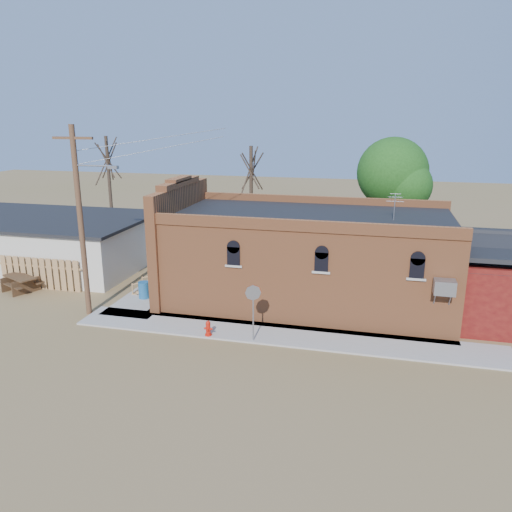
% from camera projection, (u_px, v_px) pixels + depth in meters
% --- Properties ---
extents(ground, '(120.00, 120.00, 0.00)m').
position_uv_depth(ground, '(244.00, 341.00, 21.48)').
color(ground, olive).
rests_on(ground, ground).
extents(sidewalk_south, '(19.00, 2.20, 0.08)m').
position_uv_depth(sidewalk_south, '(282.00, 335.00, 21.97)').
color(sidewalk_south, '#9E9991').
rests_on(sidewalk_south, ground).
extents(sidewalk_west, '(2.60, 10.00, 0.08)m').
position_uv_depth(sidewalk_west, '(165.00, 285.00, 28.53)').
color(sidewalk_west, '#9E9991').
rests_on(sidewalk_west, ground).
extents(brick_bar, '(16.40, 7.97, 6.30)m').
position_uv_depth(brick_bar, '(302.00, 257.00, 25.61)').
color(brick_bar, '#B26236').
rests_on(brick_bar, ground).
extents(red_shed, '(5.40, 6.40, 4.30)m').
position_uv_depth(red_shed, '(511.00, 273.00, 23.36)').
color(red_shed, '#510D0E').
rests_on(red_shed, ground).
extents(wood_fence, '(5.20, 0.10, 1.80)m').
position_uv_depth(wood_fence, '(40.00, 273.00, 27.74)').
color(wood_fence, olive).
rests_on(wood_fence, ground).
extents(utility_pole, '(3.12, 0.26, 9.00)m').
position_uv_depth(utility_pole, '(81.00, 218.00, 23.20)').
color(utility_pole, '#4C2E1E').
rests_on(utility_pole, ground).
extents(tree_bare_near, '(2.80, 2.80, 7.65)m').
position_uv_depth(tree_bare_near, '(251.00, 170.00, 32.73)').
color(tree_bare_near, '#403024').
rests_on(tree_bare_near, ground).
extents(tree_bare_far, '(2.80, 2.80, 8.16)m').
position_uv_depth(tree_bare_far, '(108.00, 159.00, 36.09)').
color(tree_bare_far, '#403024').
rests_on(tree_bare_far, ground).
extents(tree_leafy, '(4.40, 4.40, 8.15)m').
position_uv_depth(tree_leafy, '(393.00, 173.00, 31.13)').
color(tree_leafy, '#403024').
rests_on(tree_leafy, ground).
extents(fire_hydrant, '(0.40, 0.40, 0.68)m').
position_uv_depth(fire_hydrant, '(208.00, 328.00, 21.74)').
color(fire_hydrant, red).
rests_on(fire_hydrant, sidewalk_south).
extents(stop_sign, '(0.65, 0.31, 2.50)m').
position_uv_depth(stop_sign, '(253.00, 298.00, 20.85)').
color(stop_sign, gray).
rests_on(stop_sign, sidewalk_south).
extents(trash_barrel, '(0.73, 0.73, 0.88)m').
position_uv_depth(trash_barrel, '(144.00, 290.00, 26.25)').
color(trash_barrel, '#1C568D').
rests_on(trash_barrel, sidewalk_west).
extents(picnic_table, '(2.52, 2.26, 0.86)m').
position_uv_depth(picnic_table, '(20.00, 281.00, 27.47)').
color(picnic_table, '#48301C').
rests_on(picnic_table, ground).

